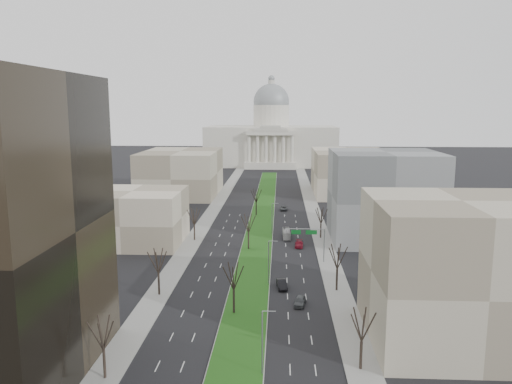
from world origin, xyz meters
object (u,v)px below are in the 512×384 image
(car_black, at_px, (282,284))
(box_van, at_px, (286,234))
(car_red, at_px, (299,244))
(car_grey_far, at_px, (284,208))
(car_grey_near, at_px, (300,301))

(car_black, xyz_separation_m, box_van, (1.40, 39.32, 0.30))
(car_red, xyz_separation_m, box_van, (-3.15, 9.24, 0.40))
(car_red, distance_m, car_grey_far, 46.56)
(car_black, bearing_deg, car_grey_far, 81.97)
(car_grey_near, height_order, car_red, car_grey_near)
(car_red, height_order, car_grey_far, car_red)
(car_black, relative_size, car_grey_far, 1.03)
(car_grey_near, xyz_separation_m, car_grey_far, (-2.53, 85.07, -0.11))
(car_grey_near, bearing_deg, box_van, 102.16)
(car_black, bearing_deg, car_grey_near, -76.11)
(car_red, bearing_deg, car_black, -94.94)
(car_grey_near, height_order, car_black, car_black)
(car_red, bearing_deg, box_van, 112.47)
(car_grey_near, distance_m, car_black, 9.21)
(car_red, bearing_deg, car_grey_near, -88.13)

